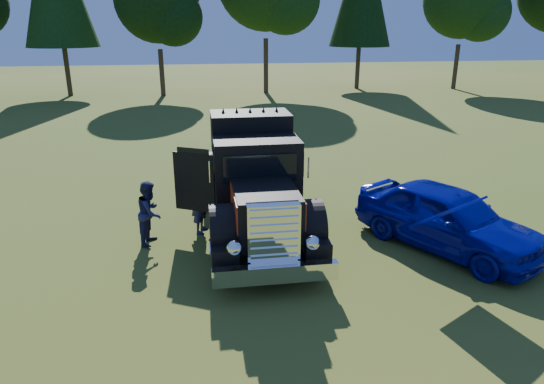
% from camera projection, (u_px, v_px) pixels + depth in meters
% --- Properties ---
extents(ground, '(120.00, 120.00, 0.00)m').
position_uv_depth(ground, '(279.00, 287.00, 10.08)').
color(ground, '#305318').
rests_on(ground, ground).
extents(diamond_t_truck, '(3.27, 7.16, 3.00)m').
position_uv_depth(diamond_t_truck, '(255.00, 186.00, 12.37)').
color(diamond_t_truck, black).
rests_on(diamond_t_truck, ground).
extents(hotrod_coupe, '(3.89, 4.90, 1.89)m').
position_uv_depth(hotrod_coupe, '(447.00, 217.00, 11.64)').
color(hotrod_coupe, '#0739A1').
rests_on(hotrod_coupe, ground).
extents(spectator_near, '(0.59, 0.75, 1.82)m').
position_uv_depth(spectator_near, '(200.00, 199.00, 12.48)').
color(spectator_near, '#1F264A').
rests_on(spectator_near, ground).
extents(spectator_far, '(0.78, 0.90, 1.60)m').
position_uv_depth(spectator_far, '(150.00, 213.00, 11.90)').
color(spectator_far, '#223550').
rests_on(spectator_far, ground).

